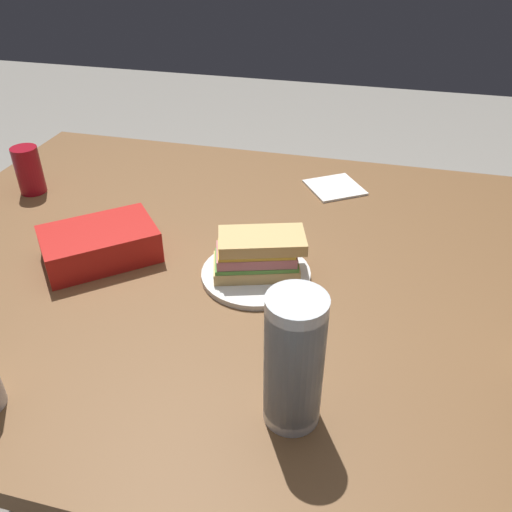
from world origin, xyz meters
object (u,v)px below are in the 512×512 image
object	(u,v)px
soda_can_red	(29,170)
chip_bag	(100,244)
plastic_cup_stack	(294,362)
dining_table	(237,292)
paper_plate	(256,274)
sandwich	(258,254)

from	to	relation	value
soda_can_red	chip_bag	distance (m)	0.40
soda_can_red	plastic_cup_stack	distance (m)	0.97
dining_table	chip_bag	xyz separation A→B (m)	(-0.28, -0.06, 0.12)
paper_plate	sandwich	bearing A→B (deg)	44.07
paper_plate	chip_bag	distance (m)	0.34
paper_plate	sandwich	distance (m)	0.05
sandwich	soda_can_red	size ratio (longest dim) A/B	1.63
paper_plate	plastic_cup_stack	xyz separation A→B (m)	(0.14, -0.33, 0.10)
sandwich	chip_bag	distance (m)	0.34
soda_can_red	chip_bag	size ratio (longest dim) A/B	0.53
sandwich	soda_can_red	world-z (taller)	soda_can_red
chip_bag	plastic_cup_stack	distance (m)	0.57
soda_can_red	chip_bag	bearing A→B (deg)	-36.52
dining_table	soda_can_red	bearing A→B (deg)	163.31
dining_table	plastic_cup_stack	xyz separation A→B (m)	(0.19, -0.37, 0.19)
paper_plate	plastic_cup_stack	distance (m)	0.37
sandwich	chip_bag	world-z (taller)	sandwich
plastic_cup_stack	paper_plate	bearing A→B (deg)	112.69
paper_plate	sandwich	size ratio (longest dim) A/B	1.12
sandwich	chip_bag	xyz separation A→B (m)	(-0.34, -0.02, -0.02)
soda_can_red	plastic_cup_stack	world-z (taller)	plastic_cup_stack
paper_plate	plastic_cup_stack	bearing A→B (deg)	-67.31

